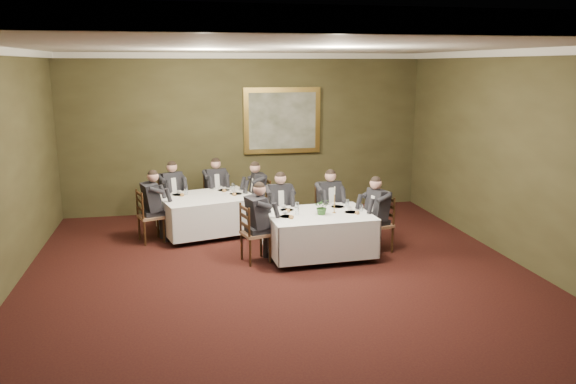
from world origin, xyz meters
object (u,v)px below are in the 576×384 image
object	(u,v)px
diner_sec_backleft	(172,201)
chair_sec_backright	(216,207)
chair_main_endleft	(255,245)
diner_main_endleft	(256,232)
chair_sec_backleft	(172,212)
chair_main_backright	(328,224)
chair_main_backleft	(280,228)
chair_sec_endright	(260,214)
chair_main_endright	(378,235)
diner_main_endright	(378,223)
diner_sec_endright	(259,203)
painting	(282,121)
chair_sec_endleft	(151,227)
table_second	(207,212)
candlestick	(334,203)
diner_main_backright	(328,213)
diner_sec_endleft	(151,215)
diner_main_backleft	(280,216)
centerpiece	(322,206)
diner_sec_backright	(216,197)
table_main	(318,231)

from	to	relation	value
diner_sec_backleft	chair_sec_backright	distance (m)	0.97
chair_main_endleft	diner_main_endleft	size ratio (longest dim) A/B	0.74
chair_main_endleft	chair_sec_backleft	size ratio (longest dim) A/B	1.00
chair_sec_backleft	chair_sec_backright	world-z (taller)	same
chair_main_backright	chair_sec_backright	world-z (taller)	same
chair_main_backleft	chair_main_endleft	size ratio (longest dim) A/B	1.00
diner_main_endleft	chair_sec_endright	distance (m)	2.07
chair_main_endright	diner_main_endright	bearing A→B (deg)	90.00
diner_sec_endright	chair_main_endleft	bearing A→B (deg)	165.95
chair_sec_endright	painting	size ratio (longest dim) A/B	0.58
chair_main_endright	chair_sec_endleft	bearing A→B (deg)	55.88
table_second	diner_sec_backleft	xyz separation A→B (m)	(-0.68, 0.74, 0.06)
chair_main_backleft	chair_sec_endright	bearing A→B (deg)	-80.06
chair_sec_endright	candlestick	bearing A→B (deg)	-156.65
chair_sec_backleft	chair_sec_endright	xyz separation A→B (m)	(1.76, -0.47, 0.00)
diner_main_backright	diner_sec_endleft	distance (m)	3.33
diner_main_backleft	chair_main_endleft	world-z (taller)	diner_main_backleft
chair_sec_backright	diner_main_endleft	bearing A→B (deg)	86.81
chair_sec_backleft	diner_sec_backleft	xyz separation A→B (m)	(0.00, -0.01, 0.23)
diner_main_backleft	diner_main_endright	distance (m)	1.81
diner_main_backright	chair_sec_endleft	distance (m)	3.35
chair_main_backright	diner_sec_endright	distance (m)	1.57
chair_main_backright	chair_sec_backleft	xyz separation A→B (m)	(-2.92, 1.50, 0.00)
chair_sec_endleft	centerpiece	distance (m)	3.33
chair_sec_backleft	chair_main_backleft	bearing A→B (deg)	117.06
diner_main_endright	chair_main_endleft	bearing A→B (deg)	77.53
candlestick	centerpiece	bearing A→B (deg)	-164.19
diner_main_backleft	chair_sec_backleft	world-z (taller)	diner_main_backleft
diner_main_endright	chair_sec_endright	size ratio (longest dim) A/B	1.35
diner_main_backleft	diner_sec_backright	size ratio (longest dim) A/B	1.00
diner_main_backleft	chair_main_endright	xyz separation A→B (m)	(1.63, -0.80, -0.23)
table_main	chair_sec_backright	world-z (taller)	chair_sec_backright
diner_main_endright	diner_sec_endright	distance (m)	2.65
chair_main_endright	chair_sec_endleft	world-z (taller)	same
chair_sec_backleft	chair_sec_endright	world-z (taller)	same
chair_main_endleft	candlestick	xyz separation A→B (m)	(1.39, 0.05, 0.65)
chair_main_endright	diner_main_backleft	bearing A→B (deg)	48.17
chair_main_endright	table_second	bearing A→B (deg)	45.35
diner_sec_endright	chair_sec_endleft	size ratio (longest dim) A/B	1.35
diner_main_backright	centerpiece	world-z (taller)	diner_main_backright
painting	centerpiece	bearing A→B (deg)	-89.32
diner_sec_backleft	chair_main_endleft	bearing A→B (deg)	94.25
chair_sec_backright	candlestick	world-z (taller)	candlestick
table_main	diner_main_backleft	distance (m)	1.01
diner_main_endleft	diner_main_endright	distance (m)	2.21
table_main	chair_main_endleft	distance (m)	1.13
chair_sec_backright	diner_sec_endleft	bearing A→B (deg)	31.55
diner_main_backright	diner_main_backleft	bearing A→B (deg)	-2.71
chair_main_backright	chair_sec_backleft	size ratio (longest dim) A/B	1.00
diner_main_backleft	diner_sec_endleft	size ratio (longest dim) A/B	1.00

